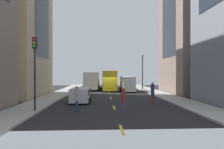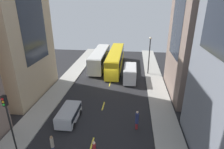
{
  "view_description": "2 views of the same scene",
  "coord_description": "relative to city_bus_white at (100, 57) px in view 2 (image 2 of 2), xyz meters",
  "views": [
    {
      "loc": [
        -1.05,
        -31.58,
        3.05
      ],
      "look_at": [
        0.36,
        -2.78,
        2.96
      ],
      "focal_mm": 31.35,
      "sensor_mm": 36.0,
      "label": 1
    },
    {
      "loc": [
        3.51,
        -27.53,
        12.9
      ],
      "look_at": [
        0.45,
        -0.86,
        2.01
      ],
      "focal_mm": 29.6,
      "sensor_mm": 36.0,
      "label": 2
    }
  ],
  "objects": [
    {
      "name": "ground_plane",
      "position": [
        3.12,
        -8.23,
        -2.01
      ],
      "size": [
        41.95,
        41.95,
        0.0
      ],
      "primitive_type": "plane",
      "color": "black"
    },
    {
      "name": "sidewalk_west",
      "position": [
        -4.37,
        -8.23,
        -1.93
      ],
      "size": [
        2.97,
        44.0,
        0.15
      ],
      "primitive_type": "cube",
      "color": "#9E9B93",
      "rests_on": "ground"
    },
    {
      "name": "sidewalk_east",
      "position": [
        10.61,
        -8.23,
        -1.93
      ],
      "size": [
        2.97,
        44.0,
        0.15
      ],
      "primitive_type": "cube",
      "color": "#9E9B93",
      "rests_on": "ground"
    },
    {
      "name": "lane_stripe_1",
      "position": [
        3.12,
        -22.23,
        -2.0
      ],
      "size": [
        0.16,
        2.0,
        0.01
      ],
      "primitive_type": "cube",
      "color": "yellow",
      "rests_on": "ground"
    },
    {
      "name": "lane_stripe_2",
      "position": [
        3.12,
        -15.23,
        -2.0
      ],
      "size": [
        0.16,
        2.0,
        0.01
      ],
      "primitive_type": "cube",
      "color": "yellow",
      "rests_on": "ground"
    },
    {
      "name": "lane_stripe_3",
      "position": [
        3.12,
        -8.23,
        -2.0
      ],
      "size": [
        0.16,
        2.0,
        0.01
      ],
      "primitive_type": "cube",
      "color": "yellow",
      "rests_on": "ground"
    },
    {
      "name": "lane_stripe_4",
      "position": [
        3.12,
        -1.23,
        -2.0
      ],
      "size": [
        0.16,
        2.0,
        0.01
      ],
      "primitive_type": "cube",
      "color": "yellow",
      "rests_on": "ground"
    },
    {
      "name": "lane_stripe_5",
      "position": [
        3.12,
        5.77,
        -2.0
      ],
      "size": [
        0.16,
        2.0,
        0.01
      ],
      "primitive_type": "cube",
      "color": "yellow",
      "rests_on": "ground"
    },
    {
      "name": "lane_stripe_6",
      "position": [
        3.12,
        12.77,
        -2.0
      ],
      "size": [
        0.16,
        2.0,
        0.01
      ],
      "primitive_type": "cube",
      "color": "yellow",
      "rests_on": "ground"
    },
    {
      "name": "building_west_1",
      "position": [
        -9.63,
        -12.96,
        9.55
      ],
      "size": [
        7.23,
        10.77,
        23.12
      ],
      "color": "tan",
      "rests_on": "ground"
    },
    {
      "name": "building_east_1",
      "position": [
        15.33,
        -10.07,
        10.48
      ],
      "size": [
        6.14,
        10.77,
        24.98
      ],
      "color": "#7A665B",
      "rests_on": "ground"
    },
    {
      "name": "city_bus_white",
      "position": [
        0.0,
        0.0,
        0.0
      ],
      "size": [
        2.8,
        12.38,
        3.35
      ],
      "color": "silver",
      "rests_on": "ground"
    },
    {
      "name": "streetcar_yellow",
      "position": [
        3.3,
        -0.66,
        0.12
      ],
      "size": [
        2.7,
        14.55,
        3.59
      ],
      "color": "yellow",
      "rests_on": "ground"
    },
    {
      "name": "delivery_van_white",
      "position": [
        6.35,
        -6.64,
        -0.5
      ],
      "size": [
        2.25,
        5.13,
        2.58
      ],
      "color": "white",
      "rests_on": "ground"
    },
    {
      "name": "car_silver_0",
      "position": [
        -0.27,
        -18.73,
        -1.1
      ],
      "size": [
        2.09,
        4.07,
        1.54
      ],
      "color": "#B7BABF",
      "rests_on": "ground"
    },
    {
      "name": "pedestrian_walking_far",
      "position": [
        -0.03,
        -23.76,
        -0.9
      ],
      "size": [
        0.31,
        0.31,
        2.05
      ],
      "rotation": [
        0.0,
        0.0,
        1.79
      ],
      "color": "navy",
      "rests_on": "ground"
    },
    {
      "name": "pedestrian_crossing_mid",
      "position": [
        7.39,
        -19.34,
        -0.85
      ],
      "size": [
        0.38,
        0.38,
        2.21
      ],
      "rotation": [
        0.0,
        0.0,
        1.16
      ],
      "color": "maroon",
      "rests_on": "ground"
    },
    {
      "name": "traffic_light_near_corner",
      "position": [
        -3.28,
        -24.1,
        2.17
      ],
      "size": [
        0.32,
        0.44,
        5.79
      ],
      "color": "black",
      "rests_on": "ground"
    },
    {
      "name": "streetlamp_near",
      "position": [
        9.62,
        -3.28,
        2.34
      ],
      "size": [
        0.44,
        0.44,
        6.83
      ],
      "color": "black",
      "rests_on": "ground"
    }
  ]
}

